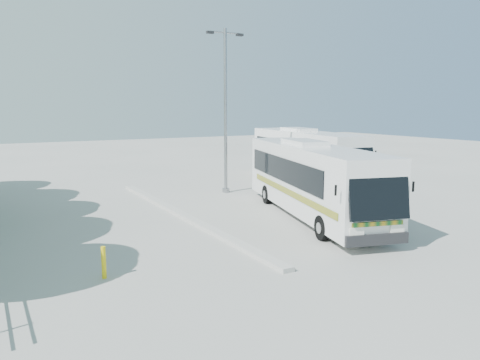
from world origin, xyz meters
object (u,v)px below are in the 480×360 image
lamppost (225,104)px  bollard (104,262)px  coach_adjacent (305,154)px  coach_main (312,178)px

lamppost → bollard: bearing=-132.0°
coach_adjacent → bollard: 19.02m
coach_adjacent → bollard: size_ratio=12.67×
coach_main → bollard: 10.09m
coach_adjacent → bollard: coach_adjacent is taller
coach_main → coach_adjacent: (5.79, 8.13, 0.04)m
coach_main → coach_adjacent: 9.98m
lamppost → coach_main: bearing=-85.4°
coach_adjacent → lamppost: bearing=-160.4°
coach_main → lamppost: 7.58m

